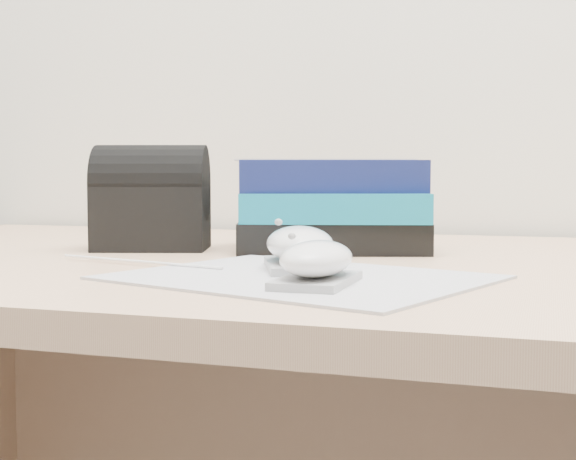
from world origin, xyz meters
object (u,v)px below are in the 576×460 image
(mouse_rear, at_px, (300,248))
(pouch, at_px, (152,199))
(mouse_front, at_px, (317,262))
(desk, at_px, (383,446))
(book_stack, at_px, (331,206))

(mouse_rear, xyz_separation_m, pouch, (-0.25, 0.17, 0.04))
(mouse_rear, height_order, pouch, pouch)
(mouse_rear, height_order, mouse_front, mouse_rear)
(mouse_rear, distance_m, pouch, 0.30)
(desk, xyz_separation_m, pouch, (-0.29, -0.03, 0.30))
(mouse_front, bearing_deg, pouch, 137.93)
(mouse_front, height_order, pouch, pouch)
(mouse_front, relative_size, book_stack, 0.38)
(desk, distance_m, mouse_rear, 0.33)
(mouse_rear, bearing_deg, mouse_front, -65.23)
(desk, bearing_deg, mouse_front, -89.90)
(pouch, bearing_deg, mouse_front, -42.07)
(mouse_front, distance_m, pouch, 0.40)
(desk, bearing_deg, mouse_rear, -102.88)
(desk, distance_m, mouse_front, 0.39)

